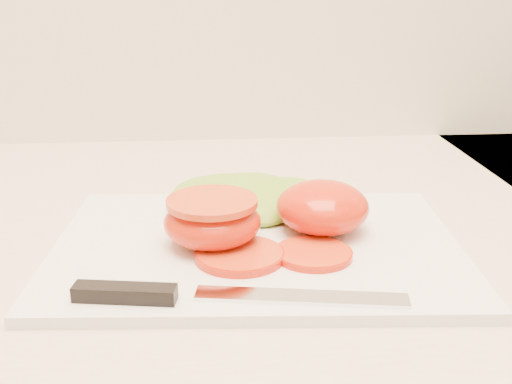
{
  "coord_description": "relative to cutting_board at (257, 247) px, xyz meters",
  "views": [
    {
      "loc": [
        -0.19,
        1.05,
        1.18
      ],
      "look_at": [
        -0.15,
        1.6,
        0.99
      ],
      "focal_mm": 45.0,
      "sensor_mm": 36.0,
      "label": 1
    }
  ],
  "objects": [
    {
      "name": "cutting_board",
      "position": [
        0.0,
        0.0,
        0.0
      ],
      "size": [
        0.38,
        0.29,
        0.01
      ],
      "primitive_type": "cube",
      "rotation": [
        0.0,
        0.0,
        -0.07
      ],
      "color": "white",
      "rests_on": "counter"
    },
    {
      "name": "tomato_slice_0",
      "position": [
        -0.02,
        -0.03,
        0.01
      ],
      "size": [
        0.07,
        0.07,
        0.01
      ],
      "primitive_type": "cylinder",
      "color": "#CC481B",
      "rests_on": "cutting_board"
    },
    {
      "name": "tomato_half_cut",
      "position": [
        -0.04,
        -0.0,
        0.03
      ],
      "size": [
        0.09,
        0.09,
        0.04
      ],
      "color": "red",
      "rests_on": "cutting_board"
    },
    {
      "name": "tomato_slice_1",
      "position": [
        0.05,
        -0.04,
        0.01
      ],
      "size": [
        0.07,
        0.07,
        0.01
      ],
      "primitive_type": "cylinder",
      "color": "#CC481B",
      "rests_on": "cutting_board"
    },
    {
      "name": "lettuce_leaf_0",
      "position": [
        -0.01,
        0.08,
        0.02
      ],
      "size": [
        0.16,
        0.11,
        0.03
      ],
      "primitive_type": "ellipsoid",
      "rotation": [
        0.0,
        0.0,
        0.07
      ],
      "color": "#87C534",
      "rests_on": "cutting_board"
    },
    {
      "name": "tomato_half_dome",
      "position": [
        0.06,
        0.02,
        0.03
      ],
      "size": [
        0.09,
        0.09,
        0.05
      ],
      "primitive_type": "ellipsoid",
      "color": "red",
      "rests_on": "cutting_board"
    },
    {
      "name": "knife",
      "position": [
        -0.06,
        -0.1,
        0.01
      ],
      "size": [
        0.25,
        0.05,
        0.01
      ],
      "rotation": [
        0.0,
        0.0,
        -0.16
      ],
      "color": "silver",
      "rests_on": "cutting_board"
    },
    {
      "name": "lettuce_leaf_1",
      "position": [
        0.04,
        0.08,
        0.02
      ],
      "size": [
        0.13,
        0.1,
        0.02
      ],
      "primitive_type": "ellipsoid",
      "rotation": [
        0.0,
        0.0,
        0.22
      ],
      "color": "#87C534",
      "rests_on": "cutting_board"
    }
  ]
}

